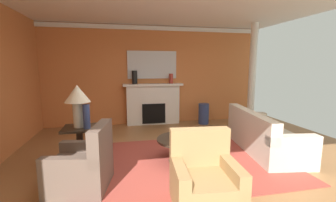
{
  "coord_description": "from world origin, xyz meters",
  "views": [
    {
      "loc": [
        -1.05,
        -3.87,
        1.77
      ],
      "look_at": [
        0.03,
        1.12,
        1.0
      ],
      "focal_mm": 24.69,
      "sensor_mm": 36.0,
      "label": 1
    }
  ],
  "objects": [
    {
      "name": "crown_moulding",
      "position": [
        0.0,
        3.17,
        2.89
      ],
      "size": [
        7.0,
        0.08,
        0.12
      ],
      "primitive_type": "cube",
      "color": "white"
    },
    {
      "name": "vase_mantel_right",
      "position": [
        0.52,
        2.99,
        1.4
      ],
      "size": [
        0.12,
        0.12,
        0.3
      ],
      "primitive_type": "cylinder",
      "color": "#9E3328",
      "rests_on": "fireplace"
    },
    {
      "name": "wall_fireplace",
      "position": [
        0.0,
        3.25,
        1.49
      ],
      "size": [
        7.0,
        0.12,
        2.97
      ],
      "primitive_type": "cube",
      "color": "#CC723D",
      "rests_on": "ground_plane"
    },
    {
      "name": "area_rug",
      "position": [
        0.11,
        0.09,
        0.01
      ],
      "size": [
        3.78,
        2.7,
        0.01
      ],
      "primitive_type": "cube",
      "color": "#993D33",
      "rests_on": "ground_plane"
    },
    {
      "name": "vase_on_side_table",
      "position": [
        -1.61,
        0.24,
        0.91
      ],
      "size": [
        0.12,
        0.12,
        0.42
      ],
      "primitive_type": "cylinder",
      "color": "navy",
      "rests_on": "side_table"
    },
    {
      "name": "coffee_table",
      "position": [
        0.11,
        0.09,
        0.34
      ],
      "size": [
        1.0,
        1.0,
        0.45
      ],
      "color": "#2D2319",
      "rests_on": "ground_plane"
    },
    {
      "name": "book_red_cover",
      "position": [
        0.13,
        0.07,
        0.48
      ],
      "size": [
        0.2,
        0.2,
        0.05
      ],
      "primitive_type": "cube",
      "rotation": [
        0.0,
        0.0,
        0.12
      ],
      "color": "navy",
      "rests_on": "coffee_table"
    },
    {
      "name": "vase_tall_corner",
      "position": [
        1.5,
        2.74,
        0.32
      ],
      "size": [
        0.32,
        0.32,
        0.63
      ],
      "primitive_type": "cylinder",
      "color": "navy",
      "rests_on": "ground_plane"
    },
    {
      "name": "side_table",
      "position": [
        -1.76,
        0.36,
        0.4
      ],
      "size": [
        0.56,
        0.56,
        0.7
      ],
      "color": "#2D2319",
      "rests_on": "ground_plane"
    },
    {
      "name": "book_art_folio",
      "position": [
        0.24,
        -0.07,
        0.52
      ],
      "size": [
        0.3,
        0.25,
        0.05
      ],
      "primitive_type": "cube",
      "rotation": [
        0.0,
        0.0,
        -0.35
      ],
      "color": "tan",
      "rests_on": "coffee_table"
    },
    {
      "name": "table_lamp",
      "position": [
        -1.76,
        0.36,
        1.22
      ],
      "size": [
        0.44,
        0.44,
        0.75
      ],
      "color": "beige",
      "rests_on": "side_table"
    },
    {
      "name": "mantel_mirror",
      "position": [
        -0.03,
        3.16,
        1.81
      ],
      "size": [
        1.49,
        0.04,
        0.83
      ],
      "primitive_type": "cube",
      "color": "silver"
    },
    {
      "name": "vase_mantel_left",
      "position": [
        -0.58,
        2.99,
        1.44
      ],
      "size": [
        0.16,
        0.16,
        0.4
      ],
      "primitive_type": "cylinder",
      "color": "black",
      "rests_on": "fireplace"
    },
    {
      "name": "column_white",
      "position": [
        2.74,
        2.17,
        1.49
      ],
      "size": [
        0.2,
        0.2,
        2.97
      ],
      "primitive_type": "cylinder",
      "color": "white",
      "rests_on": "ground_plane"
    },
    {
      "name": "sofa",
      "position": [
        1.9,
        0.29,
        0.3
      ],
      "size": [
        1.19,
        2.21,
        0.85
      ],
      "color": "beige",
      "rests_on": "ground_plane"
    },
    {
      "name": "armchair_near_window",
      "position": [
        -1.59,
        -0.51,
        0.31
      ],
      "size": [
        0.93,
        0.93,
        0.95
      ],
      "color": "brown",
      "rests_on": "ground_plane"
    },
    {
      "name": "armchair_facing_fireplace",
      "position": [
        -0.03,
        -1.31,
        0.31
      ],
      "size": [
        0.87,
        0.87,
        0.95
      ],
      "color": "#9E7A4C",
      "rests_on": "ground_plane"
    },
    {
      "name": "fireplace",
      "position": [
        -0.03,
        3.04,
        0.59
      ],
      "size": [
        1.8,
        0.35,
        1.25
      ],
      "color": "white",
      "rests_on": "ground_plane"
    },
    {
      "name": "ground_plane",
      "position": [
        0.0,
        0.0,
        0.0
      ],
      "size": [
        8.33,
        8.33,
        0.0
      ],
      "primitive_type": "plane",
      "color": "olive"
    },
    {
      "name": "book_small_novel",
      "position": [
        0.19,
        0.21,
        0.57
      ],
      "size": [
        0.22,
        0.2,
        0.04
      ],
      "primitive_type": "cube",
      "rotation": [
        0.0,
        0.0,
        0.15
      ],
      "color": "tan",
      "rests_on": "coffee_table"
    }
  ]
}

